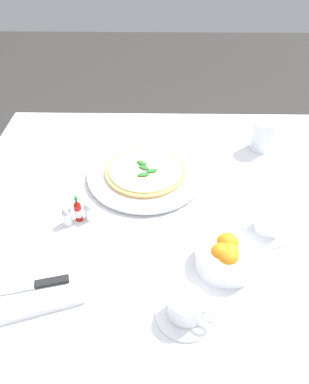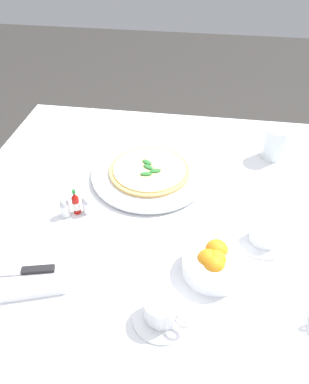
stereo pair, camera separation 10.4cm
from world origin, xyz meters
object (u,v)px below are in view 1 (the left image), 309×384
at_px(napkin_folded, 32,289).
at_px(pepper_shaker, 89,212).
at_px(coffee_cup_far_left, 269,223).
at_px(coffee_cup_far_right, 186,307).
at_px(hot_sauce_bottle, 78,212).
at_px(salt_shaker, 67,217).
at_px(citrus_bowl, 226,255).
at_px(water_glass_near_left, 262,137).
at_px(pizza, 145,171).
at_px(dinner_knife, 29,286).
at_px(pizza_plate, 145,174).

height_order(napkin_folded, pepper_shaker, pepper_shaker).
distance_m(coffee_cup_far_left, coffee_cup_far_right, 0.34).
xyz_separation_m(hot_sauce_bottle, pepper_shaker, (-0.03, -0.01, -0.01)).
relative_size(coffee_cup_far_left, salt_shaker, 2.31).
bearing_deg(pepper_shaker, citrus_bowl, 157.28).
xyz_separation_m(water_glass_near_left, salt_shaker, (0.59, 0.37, -0.02)).
bearing_deg(hot_sauce_bottle, pizza, -131.72).
height_order(pizza, hot_sauce_bottle, hot_sauce_bottle).
distance_m(pizza, dinner_knife, 0.49).
height_order(dinner_knife, pepper_shaker, pepper_shaker).
relative_size(pizza, pepper_shaker, 4.46).
relative_size(pizza, napkin_folded, 1.00).
relative_size(water_glass_near_left, hot_sauce_bottle, 1.27).
bearing_deg(dinner_knife, citrus_bowl, 177.51).
xyz_separation_m(water_glass_near_left, citrus_bowl, (0.18, 0.50, -0.02)).
bearing_deg(pizza, coffee_cup_far_left, 146.45).
distance_m(water_glass_near_left, pepper_shaker, 0.64).
xyz_separation_m(pizza, pepper_shaker, (0.15, 0.19, 0.00)).
bearing_deg(salt_shaker, water_glass_near_left, -147.84).
bearing_deg(hot_sauce_bottle, coffee_cup_far_left, 177.05).
distance_m(pizza_plate, water_glass_near_left, 0.43).
xyz_separation_m(pizza_plate, dinner_knife, (0.24, 0.42, 0.01)).
height_order(coffee_cup_far_left, hot_sauce_bottle, hot_sauce_bottle).
distance_m(coffee_cup_far_left, citrus_bowl, 0.17).
distance_m(coffee_cup_far_right, salt_shaker, 0.41).
height_order(pizza, citrus_bowl, citrus_bowl).
relative_size(pizza_plate, pepper_shaker, 6.40).
bearing_deg(coffee_cup_far_right, salt_shaker, -41.21).
distance_m(pizza, pepper_shaker, 0.24).
bearing_deg(hot_sauce_bottle, napkin_folded, 73.57).
bearing_deg(pizza, citrus_bowl, 121.75).
bearing_deg(pizza_plate, pizza, 91.50).
xyz_separation_m(coffee_cup_far_right, citrus_bowl, (-0.10, -0.14, 0.00)).
distance_m(citrus_bowl, hot_sauce_bottle, 0.40).
bearing_deg(pizza, pizza_plate, -88.50).
xyz_separation_m(pizza_plate, salt_shaker, (0.20, 0.21, 0.01)).
xyz_separation_m(coffee_cup_far_left, salt_shaker, (0.54, -0.02, -0.00)).
bearing_deg(napkin_folded, citrus_bowl, 173.07).
relative_size(pizza, salt_shaker, 4.46).
distance_m(pizza_plate, salt_shaker, 0.29).
height_order(pizza, salt_shaker, salt_shaker).
distance_m(coffee_cup_far_right, dinner_knife, 0.35).
distance_m(citrus_bowl, pepper_shaker, 0.38).
bearing_deg(water_glass_near_left, salt_shaker, 32.16).
relative_size(coffee_cup_far_right, pepper_shaker, 2.31).
distance_m(hot_sauce_bottle, salt_shaker, 0.03).
height_order(coffee_cup_far_left, citrus_bowl, citrus_bowl).
xyz_separation_m(pizza_plate, coffee_cup_far_right, (-0.10, 0.47, 0.02)).
xyz_separation_m(coffee_cup_far_left, pepper_shaker, (0.48, -0.04, -0.00)).
bearing_deg(coffee_cup_far_left, pizza_plate, -33.56).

